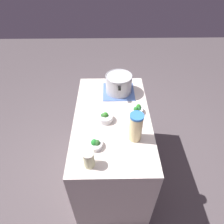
# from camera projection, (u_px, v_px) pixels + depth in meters

# --- Properties ---
(ground_plane) EXTENTS (8.00, 8.00, 0.00)m
(ground_plane) POSITION_uv_depth(u_px,v_px,m) (112.00, 170.00, 2.44)
(ground_plane) COLOR #554A4E
(counter_slab) EXTENTS (1.25, 0.69, 0.91)m
(counter_slab) POSITION_uv_depth(u_px,v_px,m) (112.00, 147.00, 2.14)
(counter_slab) COLOR beige
(counter_slab) RESTS_ON ground_plane
(dish_cloth) EXTENTS (0.31, 0.32, 0.01)m
(dish_cloth) POSITION_uv_depth(u_px,v_px,m) (119.00, 92.00, 2.10)
(dish_cloth) COLOR #4C6BAC
(dish_cloth) RESTS_ON counter_slab
(cooking_pot) EXTENTS (0.34, 0.27, 0.19)m
(cooking_pot) POSITION_uv_depth(u_px,v_px,m) (119.00, 83.00, 2.04)
(cooking_pot) COLOR #B7B7BC
(cooking_pot) RESTS_ON dish_cloth
(lemonade_pitcher) EXTENTS (0.11, 0.11, 0.25)m
(lemonade_pitcher) POSITION_uv_depth(u_px,v_px,m) (136.00, 127.00, 1.56)
(lemonade_pitcher) COLOR beige
(lemonade_pitcher) RESTS_ON counter_slab
(mason_jar) EXTENTS (0.09, 0.09, 0.14)m
(mason_jar) POSITION_uv_depth(u_px,v_px,m) (89.00, 159.00, 1.41)
(mason_jar) COLOR beige
(mason_jar) RESTS_ON counter_slab
(broccoli_bowl_front) EXTENTS (0.13, 0.13, 0.09)m
(broccoli_bowl_front) POSITION_uv_depth(u_px,v_px,m) (105.00, 117.00, 1.77)
(broccoli_bowl_front) COLOR silver
(broccoli_bowl_front) RESTS_ON counter_slab
(broccoli_bowl_center) EXTENTS (0.12, 0.12, 0.08)m
(broccoli_bowl_center) POSITION_uv_depth(u_px,v_px,m) (95.00, 144.00, 1.56)
(broccoli_bowl_center) COLOR silver
(broccoli_bowl_center) RESTS_ON counter_slab
(broccoli_bowl_back) EXTENTS (0.13, 0.13, 0.08)m
(broccoli_bowl_back) POSITION_uv_depth(u_px,v_px,m) (137.00, 110.00, 1.86)
(broccoli_bowl_back) COLOR silver
(broccoli_bowl_back) RESTS_ON counter_slab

